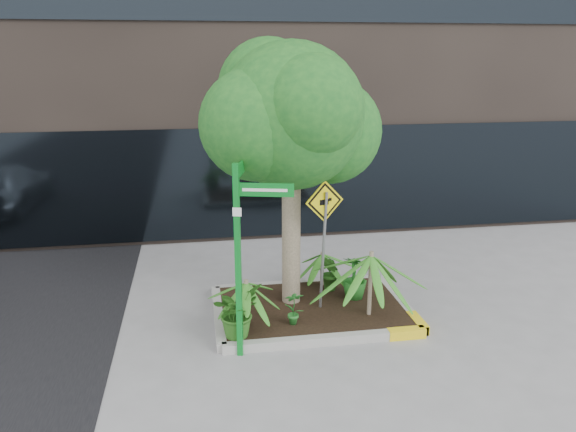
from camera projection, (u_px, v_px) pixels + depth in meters
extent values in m
plane|color=gray|center=(303.00, 322.00, 9.39)|extent=(80.00, 80.00, 0.00)
cube|color=#9E9E99|center=(300.00, 285.00, 10.72)|extent=(3.20, 0.15, 0.15)
cube|color=#9E9E99|center=(326.00, 340.00, 8.64)|extent=(3.20, 0.15, 0.15)
cube|color=#9E9E99|center=(218.00, 316.00, 9.43)|extent=(0.15, 2.20, 0.15)
cube|color=#9E9E99|center=(400.00, 303.00, 9.94)|extent=(0.15, 2.20, 0.15)
cube|color=yellow|center=(406.00, 333.00, 8.85)|extent=(0.60, 0.17, 0.15)
cube|color=black|center=(312.00, 307.00, 9.67)|extent=(3.05, 2.05, 0.06)
cylinder|color=tan|center=(291.00, 228.00, 9.49)|extent=(0.32, 0.32, 2.97)
cylinder|color=tan|center=(297.00, 165.00, 9.20)|extent=(0.56, 0.16, 0.96)
sphere|color=#17511D|center=(291.00, 116.00, 8.97)|extent=(2.37, 2.37, 2.37)
sphere|color=#17511D|center=(329.00, 131.00, 9.44)|extent=(1.78, 1.78, 1.78)
sphere|color=#17511D|center=(256.00, 124.00, 8.71)|extent=(1.78, 1.78, 1.78)
sphere|color=#17511D|center=(311.00, 107.00, 8.38)|extent=(1.58, 1.58, 1.58)
sphere|color=#17511D|center=(269.00, 89.00, 9.28)|extent=(1.68, 1.68, 1.68)
cylinder|color=tan|center=(370.00, 283.00, 9.19)|extent=(0.07, 0.07, 1.11)
cylinder|color=tan|center=(247.00, 303.00, 8.86)|extent=(0.07, 0.07, 0.77)
cylinder|color=tan|center=(322.00, 269.00, 10.43)|extent=(0.07, 0.07, 0.65)
imported|color=#285E1A|center=(237.00, 311.00, 8.53)|extent=(1.03, 1.03, 0.81)
imported|color=#206A20|center=(355.00, 277.00, 9.87)|extent=(0.61, 0.61, 0.77)
imported|color=#237126|center=(294.00, 307.00, 8.92)|extent=(0.31, 0.31, 0.58)
imported|color=#245719|center=(331.00, 273.00, 10.18)|extent=(0.42, 0.42, 0.68)
cube|color=#0B8124|center=(238.00, 264.00, 7.97)|extent=(0.10, 0.10, 2.90)
cube|color=#0B8124|center=(265.00, 190.00, 7.64)|extent=(0.79, 0.23, 0.19)
cube|color=#0B8124|center=(241.00, 169.00, 7.99)|extent=(0.23, 0.79, 0.19)
cube|color=white|center=(265.00, 190.00, 7.63)|extent=(0.60, 0.16, 0.04)
cube|color=white|center=(239.00, 169.00, 7.99)|extent=(0.16, 0.60, 0.04)
cube|color=white|center=(237.00, 212.00, 7.71)|extent=(0.12, 0.03, 0.12)
cylinder|color=slate|center=(323.00, 252.00, 9.26)|extent=(0.10, 0.20, 2.05)
cube|color=yellow|center=(325.00, 201.00, 9.00)|extent=(0.67, 0.21, 0.69)
cube|color=black|center=(325.00, 201.00, 8.98)|extent=(0.59, 0.17, 0.61)
cube|color=yellow|center=(325.00, 202.00, 8.98)|extent=(0.50, 0.15, 0.52)
cube|color=black|center=(324.00, 202.00, 8.98)|extent=(0.16, 0.05, 0.09)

